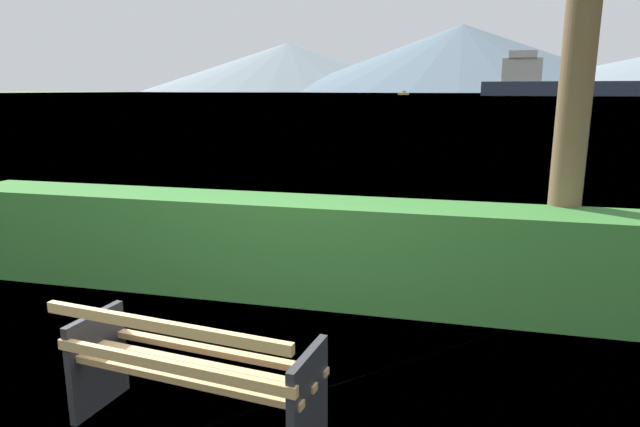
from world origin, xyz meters
TOP-DOWN VIEW (x-y plane):
  - water_surface at (0.00, 307.47)m, footprint 620.00×620.00m
  - park_bench at (-0.01, -0.06)m, footprint 1.67×0.76m
  - hedge_row at (0.00, 2.42)m, footprint 7.80×0.73m
  - cargo_ship_large at (39.68, 207.44)m, footprint 74.10×17.42m
  - fishing_boat_near at (-21.82, 235.14)m, footprint 4.34×5.28m
  - distant_hills at (28.37, 571.19)m, footprint 766.77×417.41m

SIDE VIEW (x-z plane):
  - water_surface at x=0.00m, z-range 0.00..0.00m
  - park_bench at x=-0.01m, z-range -0.01..0.86m
  - hedge_row at x=0.00m, z-range 0.00..1.03m
  - fishing_boat_near at x=-21.82m, z-range -0.25..1.40m
  - cargo_ship_large at x=39.68m, z-range -3.37..11.93m
  - distant_hills at x=28.37m, z-range -5.24..58.49m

